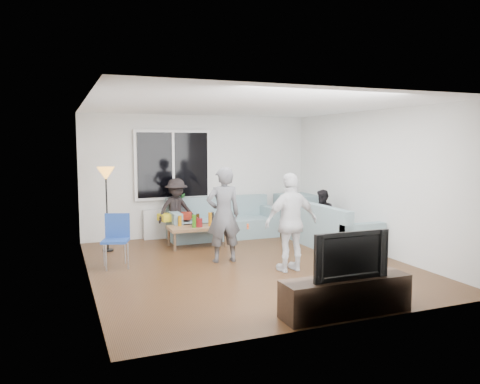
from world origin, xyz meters
name	(u,v)px	position (x,y,z in m)	size (l,w,h in m)	color
floor	(248,266)	(0.00, 0.00, -0.02)	(5.00, 5.50, 0.04)	#56351C
ceiling	(248,105)	(0.00, 0.00, 2.62)	(5.00, 5.50, 0.04)	white
wall_back	(199,176)	(0.00, 2.77, 1.30)	(5.00, 0.04, 2.60)	silver
wall_front	(346,209)	(0.00, -2.77, 1.30)	(5.00, 0.04, 2.60)	silver
wall_left	(85,193)	(-2.52, 0.00, 1.30)	(0.04, 5.50, 2.60)	silver
wall_right	(375,182)	(2.52, 0.00, 1.30)	(0.04, 5.50, 2.60)	silver
window_frame	(173,165)	(-0.60, 2.69, 1.55)	(1.62, 0.06, 1.47)	white
window_glass	(173,165)	(-0.60, 2.65, 1.55)	(1.50, 0.02, 1.35)	black
window_mullion	(173,165)	(-0.60, 2.64, 1.55)	(0.05, 0.03, 1.35)	white
radiator	(174,223)	(-0.60, 2.65, 0.31)	(1.30, 0.12, 0.62)	silver
potted_plant	(181,201)	(-0.44, 2.62, 0.78)	(0.18, 0.14, 0.33)	#245A24
vase	(166,206)	(-0.78, 2.62, 0.70)	(0.15, 0.15, 0.16)	white
sofa_back_section	(223,218)	(0.36, 2.27, 0.42)	(2.30, 0.85, 0.85)	gray
sofa_right_section	(334,226)	(2.02, 0.56, 0.42)	(0.85, 2.00, 0.85)	gray
sofa_corner	(298,213)	(2.18, 2.27, 0.42)	(0.85, 0.85, 0.85)	gray
cushion_yellow	(169,217)	(-0.80, 2.25, 0.51)	(0.38, 0.32, 0.14)	yellow
cushion_red	(183,216)	(-0.50, 2.33, 0.51)	(0.36, 0.30, 0.13)	maroon
coffee_table	(197,236)	(-0.39, 1.65, 0.20)	(1.10, 0.60, 0.40)	#936947
pitcher	(198,222)	(-0.39, 1.56, 0.49)	(0.17, 0.17, 0.17)	maroon
side_chair	(116,241)	(-2.05, 0.62, 0.43)	(0.40, 0.40, 0.86)	#224394
floor_lamp	(107,210)	(-2.05, 1.87, 0.78)	(0.32, 0.32, 1.56)	orange
player_left	(223,215)	(-0.30, 0.34, 0.80)	(0.59, 0.39, 1.61)	#525358
player_right	(291,222)	(0.49, -0.59, 0.78)	(0.91, 0.38, 1.55)	silver
spectator_right	(323,217)	(2.02, 0.97, 0.54)	(0.53, 0.41, 1.08)	black
spectator_back	(176,210)	(-0.63, 2.30, 0.64)	(0.83, 0.48, 1.29)	black
tv_console	(346,296)	(0.22, -2.50, 0.22)	(1.60, 0.40, 0.44)	#2F2117
television	(347,254)	(0.22, -2.50, 0.72)	(0.98, 0.13, 0.56)	black
bottle_c	(198,219)	(-0.33, 1.77, 0.51)	(0.07, 0.07, 0.22)	black
bottle_b	(194,221)	(-0.48, 1.51, 0.52)	(0.08, 0.08, 0.25)	#357F17
bottle_d	(210,219)	(-0.15, 1.55, 0.54)	(0.07, 0.07, 0.27)	#C37411
bottle_a	(180,221)	(-0.70, 1.77, 0.50)	(0.07, 0.07, 0.20)	#C1770B
bottle_e	(212,218)	(-0.02, 1.80, 0.52)	(0.07, 0.07, 0.24)	black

